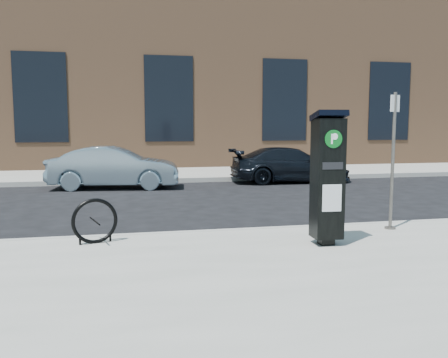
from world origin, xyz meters
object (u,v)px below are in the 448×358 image
object	(u,v)px
bike_rack	(95,221)
car_silver	(114,167)
car_dark	(290,165)
parking_kiosk	(328,176)
sign_pole	(393,162)

from	to	relation	value
bike_rack	car_silver	world-z (taller)	car_silver
bike_rack	car_dark	size ratio (longest dim) A/B	0.17
bike_rack	car_silver	bearing A→B (deg)	72.94
bike_rack	car_dark	bearing A→B (deg)	37.16
bike_rack	car_dark	distance (m)	9.92
parking_kiosk	sign_pole	xyz separation A→B (m)	(1.53, 0.77, 0.13)
sign_pole	car_dark	world-z (taller)	sign_pole
car_silver	car_dark	distance (m)	5.82
sign_pole	car_dark	size ratio (longest dim) A/B	0.57
car_dark	sign_pole	bearing A→B (deg)	174.62
sign_pole	car_silver	xyz separation A→B (m)	(-4.75, 7.52, -0.66)
car_dark	bike_rack	bearing A→B (deg)	145.18
sign_pole	bike_rack	xyz separation A→B (m)	(-4.91, 0.01, -0.82)
sign_pole	car_silver	distance (m)	8.92
parking_kiosk	car_silver	world-z (taller)	parking_kiosk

